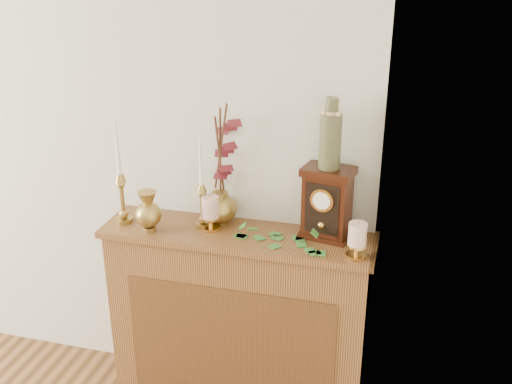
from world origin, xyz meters
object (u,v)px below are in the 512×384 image
(bud_vase, at_px, (148,212))
(ginger_jar, at_px, (225,168))
(candlestick_center, at_px, (202,199))
(mantel_clock, at_px, (327,204))
(ceramic_vase, at_px, (330,137))
(candlestick_left, at_px, (121,190))

(bud_vase, bearing_deg, ginger_jar, 33.82)
(candlestick_center, relative_size, ginger_jar, 0.72)
(ginger_jar, relative_size, mantel_clock, 1.81)
(candlestick_center, bearing_deg, ceramic_vase, 4.95)
(bud_vase, bearing_deg, ceramic_vase, 11.25)
(ginger_jar, bearing_deg, mantel_clock, -5.82)
(ginger_jar, xyz_separation_m, ceramic_vase, (0.48, -0.05, 0.20))
(candlestick_left, relative_size, mantel_clock, 1.51)
(candlestick_left, bearing_deg, ginger_jar, 17.48)
(candlestick_center, bearing_deg, candlestick_left, -172.56)
(candlestick_center, xyz_separation_m, mantel_clock, (0.56, 0.05, 0.02))
(candlestick_left, distance_m, ginger_jar, 0.48)
(bud_vase, bearing_deg, mantel_clock, 11.05)
(candlestick_center, distance_m, bud_vase, 0.24)
(candlestick_left, bearing_deg, candlestick_center, 7.44)
(bud_vase, relative_size, ceramic_vase, 0.63)
(candlestick_left, relative_size, candlestick_center, 1.16)
(bud_vase, height_order, mantel_clock, mantel_clock)
(candlestick_center, distance_m, ginger_jar, 0.18)
(candlestick_left, xyz_separation_m, ceramic_vase, (0.93, 0.10, 0.30))
(candlestick_center, xyz_separation_m, ginger_jar, (0.08, 0.09, 0.12))
(candlestick_left, height_order, mantel_clock, candlestick_left)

